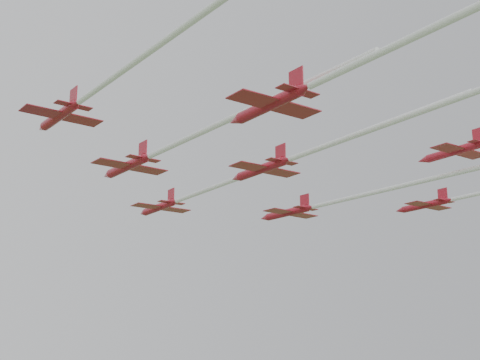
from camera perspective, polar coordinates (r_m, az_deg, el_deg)
jet_lead at (r=94.30m, az=-2.12°, el=-0.56°), size 9.53×65.90×2.85m
jet_row2_left at (r=80.41m, az=-6.22°, el=2.75°), size 9.96×49.92×2.95m
jet_row2_right at (r=93.00m, az=9.18°, el=-1.57°), size 9.16×52.99×2.70m
jet_row3_left at (r=55.97m, az=-8.96°, el=9.92°), size 8.03×59.47×2.38m
jet_row3_mid at (r=67.88m, az=10.74°, el=4.12°), size 8.92×65.49×2.66m
jet_row3_right at (r=95.86m, az=19.72°, el=-1.09°), size 7.93×42.46×2.36m
jet_row4_left at (r=54.48m, az=8.27°, el=9.03°), size 9.01×43.84×2.69m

